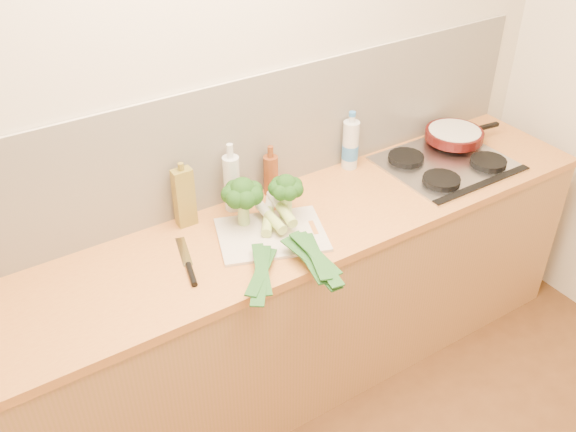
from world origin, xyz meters
name	(u,v)px	position (x,y,z in m)	size (l,w,h in m)	color
room_shell	(224,145)	(0.00, 1.49, 1.17)	(3.50, 3.50, 3.50)	beige
counter	(264,314)	(0.00, 1.20, 0.45)	(3.20, 0.62, 0.90)	#AF7848
gas_hob	(447,162)	(1.02, 1.20, 0.91)	(0.58, 0.50, 0.04)	silver
chopping_board	(272,235)	(0.02, 1.16, 0.91)	(0.42, 0.31, 0.01)	beige
broccoli_left	(243,194)	(-0.04, 1.28, 1.06)	(0.17, 0.17, 0.21)	#A2C673
broccoli_right	(286,189)	(0.14, 1.23, 1.05)	(0.14, 0.15, 0.20)	#A2C673
leek_front	(266,231)	(0.00, 1.16, 0.94)	(0.45, 0.61, 0.04)	white
leek_mid	(286,233)	(0.04, 1.08, 0.95)	(0.12, 0.62, 0.04)	white
leek_back	(294,225)	(0.08, 1.09, 0.97)	(0.18, 0.65, 0.04)	white
chefs_knife	(189,268)	(-0.35, 1.14, 0.91)	(0.11, 0.31, 0.02)	silver
skillet	(455,134)	(1.18, 1.32, 0.96)	(0.42, 0.29, 0.05)	#450E0B
oil_tin	(184,197)	(-0.23, 1.43, 1.03)	(0.08, 0.05, 0.29)	olive
glass_bottle	(232,182)	(-0.01, 1.42, 1.03)	(0.07, 0.07, 0.31)	silver
amber_bottle	(271,174)	(0.19, 1.44, 1.00)	(0.06, 0.06, 0.23)	brown
water_bottle	(350,146)	(0.62, 1.44, 1.01)	(0.08, 0.08, 0.26)	silver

